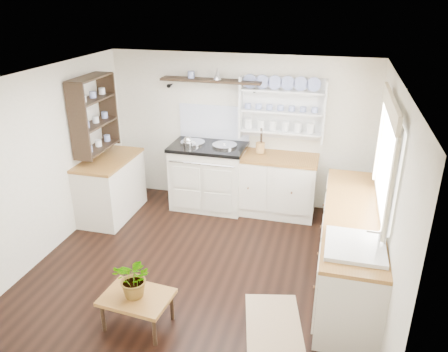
{
  "coord_description": "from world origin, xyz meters",
  "views": [
    {
      "loc": [
        1.4,
        -4.34,
        3.12
      ],
      "look_at": [
        0.19,
        0.25,
        1.1
      ],
      "focal_mm": 35.0,
      "sensor_mm": 36.0,
      "label": 1
    }
  ],
  "objects": [
    {
      "name": "wall_right",
      "position": [
        2.0,
        0.0,
        1.15
      ],
      "size": [
        0.02,
        3.8,
        2.3
      ],
      "primitive_type": "cube",
      "color": "beige",
      "rests_on": "ground"
    },
    {
      "name": "kettle",
      "position": [
        -0.67,
        1.45,
        1.03
      ],
      "size": [
        0.17,
        0.17,
        0.21
      ],
      "primitive_type": null,
      "color": "silver",
      "rests_on": "aga_cooker"
    },
    {
      "name": "wall_back",
      "position": [
        0.0,
        1.9,
        1.15
      ],
      "size": [
        4.0,
        0.02,
        2.3
      ],
      "primitive_type": "cube",
      "color": "beige",
      "rests_on": "ground"
    },
    {
      "name": "potted_plant",
      "position": [
        -0.32,
        -1.2,
        0.57
      ],
      "size": [
        0.43,
        0.39,
        0.42
      ],
      "primitive_type": "imported",
      "rotation": [
        0.0,
        0.0,
        -0.17
      ],
      "color": "#3F7233",
      "rests_on": "center_table"
    },
    {
      "name": "window",
      "position": [
        1.95,
        0.15,
        1.56
      ],
      "size": [
        0.08,
        1.55,
        1.22
      ],
      "color": "white",
      "rests_on": "wall_right"
    },
    {
      "name": "left_shelving",
      "position": [
        -1.84,
        0.9,
        1.55
      ],
      "size": [
        0.28,
        0.8,
        1.05
      ],
      "primitive_type": "cube",
      "color": "black",
      "rests_on": "wall_left"
    },
    {
      "name": "right_cabinets",
      "position": [
        1.7,
        0.1,
        0.46
      ],
      "size": [
        0.62,
        2.43,
        0.9
      ],
      "color": "beige",
      "rests_on": "floor"
    },
    {
      "name": "wall_left",
      "position": [
        -2.0,
        0.0,
        1.15
      ],
      "size": [
        0.02,
        3.8,
        2.3
      ],
      "primitive_type": "cube",
      "color": "beige",
      "rests_on": "ground"
    },
    {
      "name": "plate_rack",
      "position": [
        0.65,
        1.86,
        1.56
      ],
      "size": [
        1.2,
        0.22,
        0.9
      ],
      "color": "white",
      "rests_on": "wall_back"
    },
    {
      "name": "left_cabinets",
      "position": [
        -1.7,
        0.9,
        0.46
      ],
      "size": [
        0.62,
        1.13,
        0.9
      ],
      "color": "beige",
      "rests_on": "floor"
    },
    {
      "name": "floor",
      "position": [
        0.0,
        0.0,
        0.0
      ],
      "size": [
        4.0,
        3.8,
        0.01
      ],
      "primitive_type": "cube",
      "color": "black",
      "rests_on": "ground"
    },
    {
      "name": "high_shelf",
      "position": [
        -0.4,
        1.78,
        1.91
      ],
      "size": [
        1.5,
        0.29,
        0.16
      ],
      "color": "black",
      "rests_on": "wall_back"
    },
    {
      "name": "center_table",
      "position": [
        -0.32,
        -1.2,
        0.32
      ],
      "size": [
        0.71,
        0.53,
        0.36
      ],
      "rotation": [
        0.0,
        0.0,
        -0.09
      ],
      "color": "brown",
      "rests_on": "floor"
    },
    {
      "name": "back_cabinets",
      "position": [
        0.6,
        1.6,
        0.46
      ],
      "size": [
        1.27,
        0.63,
        0.9
      ],
      "color": "beige",
      "rests_on": "floor"
    },
    {
      "name": "floor_rug",
      "position": [
        0.99,
        -0.82,
        0.01
      ],
      "size": [
        0.73,
        0.95,
        0.02
      ],
      "primitive_type": "cube",
      "rotation": [
        0.0,
        0.0,
        0.23
      ],
      "color": "olive",
      "rests_on": "floor"
    },
    {
      "name": "belfast_sink",
      "position": [
        1.7,
        -0.65,
        0.8
      ],
      "size": [
        0.55,
        0.6,
        0.45
      ],
      "color": "white",
      "rests_on": "right_cabinets"
    },
    {
      "name": "ceiling",
      "position": [
        0.0,
        0.0,
        2.3
      ],
      "size": [
        4.0,
        3.8,
        0.01
      ],
      "primitive_type": "cube",
      "color": "white",
      "rests_on": "wall_back"
    },
    {
      "name": "utensil_crock",
      "position": [
        0.37,
        1.68,
        0.99
      ],
      "size": [
        0.13,
        0.13,
        0.15
      ],
      "primitive_type": "cylinder",
      "color": "#A5753C",
      "rests_on": "back_cabinets"
    },
    {
      "name": "aga_cooker",
      "position": [
        -0.39,
        1.57,
        0.51
      ],
      "size": [
        1.12,
        0.77,
        1.03
      ],
      "color": "beige",
      "rests_on": "floor"
    }
  ]
}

